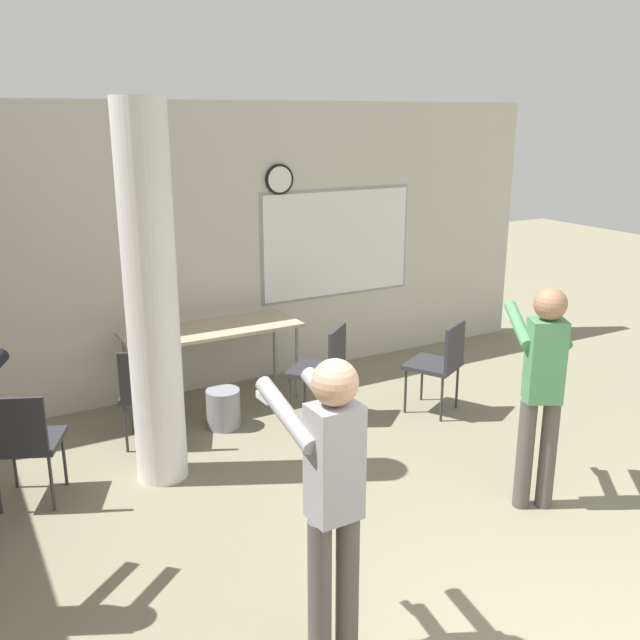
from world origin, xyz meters
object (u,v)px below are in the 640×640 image
object	(u,v)px
chair_table_right	(323,365)
chair_near_pillar	(25,439)
chair_table_left	(148,388)
chair_mid_room	(440,360)
person_playing_side	(542,381)
bottle_on_table	(170,321)
folding_table	(212,333)
person_playing_front	(331,489)

from	to	relation	value
chair_table_right	chair_near_pillar	xyz separation A→B (m)	(-2.55, -0.29, 0.00)
chair_table_left	chair_mid_room	world-z (taller)	same
chair_near_pillar	person_playing_side	distance (m)	3.59
chair_near_pillar	bottle_on_table	bearing A→B (deg)	37.94
folding_table	chair_table_left	world-z (taller)	chair_table_left
chair_table_left	chair_near_pillar	distance (m)	1.13
folding_table	chair_table_left	size ratio (longest dim) A/B	1.90
chair_table_right	chair_mid_room	bearing A→B (deg)	-22.37
chair_table_left	person_playing_side	size ratio (longest dim) A/B	0.55
chair_mid_room	chair_near_pillar	xyz separation A→B (m)	(-3.55, 0.12, 0.00)
person_playing_front	chair_table_right	bearing A→B (deg)	61.23
folding_table	chair_mid_room	distance (m)	2.13
bottle_on_table	chair_table_right	size ratio (longest dim) A/B	0.34
person_playing_front	chair_table_left	bearing A→B (deg)	92.21
bottle_on_table	folding_table	bearing A→B (deg)	-3.43
chair_mid_room	chair_near_pillar	world-z (taller)	same
chair_table_left	person_playing_front	xyz separation A→B (m)	(0.11, -2.82, 0.44)
chair_table_right	bottle_on_table	bearing A→B (deg)	143.69
person_playing_front	chair_mid_room	bearing A→B (deg)	42.05
folding_table	person_playing_side	bearing A→B (deg)	-65.29
chair_table_right	person_playing_front	world-z (taller)	person_playing_front
chair_table_right	chair_near_pillar	distance (m)	2.57
chair_mid_room	chair_near_pillar	size ratio (longest dim) A/B	1.00
chair_table_right	person_playing_front	xyz separation A→B (m)	(-1.43, -2.60, 0.44)
chair_near_pillar	person_playing_side	xyz separation A→B (m)	(3.11, -1.74, 0.43)
folding_table	person_playing_front	size ratio (longest dim) A/B	1.02
chair_table_left	person_playing_side	distance (m)	3.10
chair_table_right	chair_near_pillar	bearing A→B (deg)	-173.58
chair_table_left	person_playing_side	world-z (taller)	person_playing_side
chair_table_left	chair_table_right	size ratio (longest dim) A/B	1.00
folding_table	person_playing_side	distance (m)	3.12
chair_table_right	person_playing_side	size ratio (longest dim) A/B	0.55
bottle_on_table	person_playing_side	distance (m)	3.31
chair_mid_room	person_playing_side	world-z (taller)	person_playing_side
chair_near_pillar	chair_table_right	bearing A→B (deg)	6.42
person_playing_side	person_playing_front	bearing A→B (deg)	-163.93
chair_table_left	person_playing_front	size ratio (longest dim) A/B	0.54
chair_mid_room	person_playing_front	xyz separation A→B (m)	(-2.43, -2.19, 0.44)
bottle_on_table	chair_table_left	size ratio (longest dim) A/B	0.34
person_playing_side	chair_near_pillar	bearing A→B (deg)	150.78
chair_mid_room	person_playing_front	world-z (taller)	person_playing_front
chair_near_pillar	person_playing_front	world-z (taller)	person_playing_front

